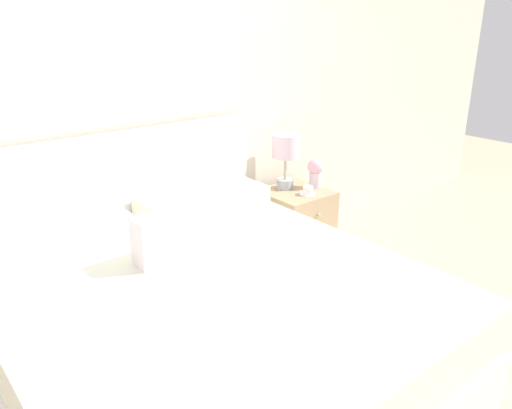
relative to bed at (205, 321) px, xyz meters
The scene contains 7 objects.
ground_plane 0.95m from the bed, 90.00° to the left, with size 12.00×12.00×0.00m, color #CCB28E.
wall_back 1.40m from the bed, 90.00° to the left, with size 8.00×0.06×2.60m.
bed is the anchor object (origin of this frame).
nightstand 1.40m from the bed, 28.48° to the left, with size 0.44×0.45×0.51m.
table_lamp 1.51m from the bed, 32.37° to the left, with size 0.19×0.19×0.39m.
flower_vase 1.58m from the bed, 24.96° to the left, with size 0.11×0.11×0.21m.
teacup 1.39m from the bed, 24.45° to the left, with size 0.11×0.11×0.06m.
Camera 1 is at (-1.10, -2.65, 1.67)m, focal length 35.00 mm.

